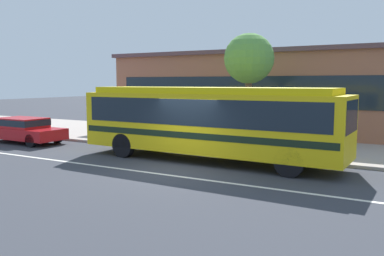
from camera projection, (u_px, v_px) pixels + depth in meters
The scene contains 10 objects.
ground_plane at pixel (175, 170), 14.39m from camera, with size 120.00×120.00×0.00m, color #34363E.
sidewalk_slab at pixel (251, 142), 20.81m from camera, with size 60.00×8.00×0.12m, color #A49990.
lane_stripe_center at pixel (163, 174), 13.70m from camera, with size 56.00×0.16×0.01m, color silver.
transit_bus at pixel (208, 119), 15.86m from camera, with size 10.71×2.73×2.91m.
sedan_behind_bus at pixel (24, 129), 20.85m from camera, with size 4.39×1.86×1.29m.
pedestrian_waiting_near_sign at pixel (316, 130), 17.12m from camera, with size 0.47×0.47×1.67m.
pedestrian_walking_along_curb at pixel (261, 128), 17.79m from camera, with size 0.46×0.46×1.67m.
bus_stop_sign at pixel (330, 117), 15.37m from camera, with size 0.15×0.44×2.63m.
street_tree_near_stop at pixel (249, 60), 19.45m from camera, with size 2.41×2.41×5.33m.
station_building at pixel (291, 92), 25.10m from camera, with size 21.83×7.86×4.96m.
Camera 1 is at (7.41, -12.05, 3.09)m, focal length 37.89 mm.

